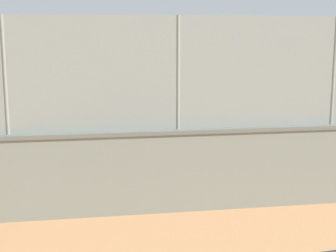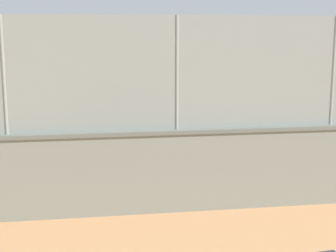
# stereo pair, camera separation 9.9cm
# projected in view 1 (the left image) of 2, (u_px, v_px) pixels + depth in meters

# --- Properties ---
(ground_plane) EXTENTS (260.00, 260.00, 0.00)m
(ground_plane) POSITION_uv_depth(u_px,v_px,m) (172.00, 115.00, 21.56)
(ground_plane) COLOR tan
(player_foreground_swinging) EXTENTS (0.80, 1.16, 1.72)m
(player_foreground_swinging) POSITION_uv_depth(u_px,v_px,m) (138.00, 111.00, 16.21)
(player_foreground_swinging) COLOR #591919
(player_foreground_swinging) RESTS_ON ground_plane
(player_crossing_court) EXTENTS (0.75, 1.26, 1.70)m
(player_crossing_court) POSITION_uv_depth(u_px,v_px,m) (42.00, 128.00, 13.42)
(player_crossing_court) COLOR black
(player_crossing_court) RESTS_ON ground_plane
(sports_ball) EXTENTS (0.22, 0.22, 0.22)m
(sports_ball) POSITION_uv_depth(u_px,v_px,m) (168.00, 120.00, 14.68)
(sports_ball) COLOR yellow
(courtside_bench) EXTENTS (1.60, 0.40, 0.87)m
(courtside_bench) POSITION_uv_depth(u_px,v_px,m) (289.00, 165.00, 11.82)
(courtside_bench) COLOR brown
(courtside_bench) RESTS_ON ground_plane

